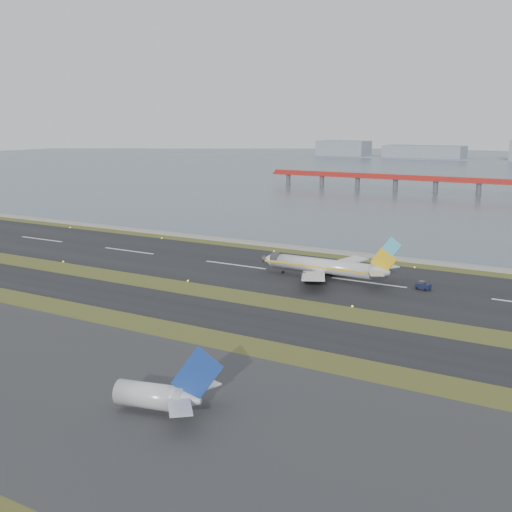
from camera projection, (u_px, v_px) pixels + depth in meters
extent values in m
plane|color=#394518|center=(169.00, 288.00, 157.24)|extent=(1000.00, 1000.00, 0.00)
cube|color=black|center=(137.00, 299.00, 147.14)|extent=(1000.00, 18.00, 0.10)
cube|color=black|center=(235.00, 265.00, 182.44)|extent=(1000.00, 45.00, 0.10)
cube|color=gray|center=(285.00, 246.00, 207.56)|extent=(1000.00, 2.50, 1.00)
cube|color=#42515F|center=(509.00, 170.00, 543.84)|extent=(1400.00, 800.00, 1.30)
cube|color=#A9231D|center=(479.00, 182.00, 355.78)|extent=(260.00, 5.00, 1.60)
cube|color=#A9231D|center=(479.00, 179.00, 355.47)|extent=(260.00, 0.40, 1.40)
cylinder|color=#4C4C51|center=(322.00, 182.00, 404.89)|extent=(2.80, 2.80, 7.00)
cylinder|color=#4C4C51|center=(479.00, 190.00, 356.70)|extent=(2.80, 2.80, 7.00)
cube|color=gray|center=(344.00, 148.00, 786.91)|extent=(60.00, 35.00, 18.00)
cube|color=gray|center=(424.00, 152.00, 737.12)|extent=(90.00, 35.00, 14.00)
cylinder|color=silver|center=(320.00, 266.00, 165.92)|extent=(28.00, 3.80, 3.80)
cone|color=silver|center=(268.00, 259.00, 173.75)|extent=(3.20, 3.80, 3.80)
cone|color=silver|center=(380.00, 272.00, 157.72)|extent=(5.00, 3.80, 3.80)
cube|color=yellow|center=(317.00, 267.00, 164.30)|extent=(31.00, 0.06, 0.45)
cube|color=yellow|center=(323.00, 264.00, 167.53)|extent=(31.00, 0.06, 0.45)
cube|color=silver|center=(314.00, 276.00, 157.81)|extent=(11.31, 15.89, 1.66)
cube|color=silver|center=(341.00, 263.00, 172.10)|extent=(11.31, 15.89, 1.66)
cylinder|color=#39383E|center=(312.00, 278.00, 161.01)|extent=(4.20, 2.10, 2.10)
cylinder|color=#39383E|center=(331.00, 269.00, 171.10)|extent=(4.20, 2.10, 2.10)
cube|color=yellow|center=(384.00, 261.00, 156.73)|extent=(6.80, 0.35, 6.85)
cube|color=#50C5E4|center=(392.00, 247.00, 155.02)|extent=(4.85, 0.37, 4.90)
cube|color=silver|center=(376.00, 273.00, 154.28)|extent=(5.64, 6.80, 0.22)
cube|color=silver|center=(387.00, 267.00, 160.67)|extent=(5.64, 6.80, 0.22)
cylinder|color=black|center=(283.00, 272.00, 172.06)|extent=(0.80, 0.28, 0.80)
cylinder|color=black|center=(321.00, 280.00, 163.41)|extent=(1.00, 0.38, 1.00)
cylinder|color=black|center=(330.00, 275.00, 168.12)|extent=(1.00, 0.38, 1.00)
cube|color=#131936|center=(423.00, 286.00, 155.24)|extent=(3.73, 2.68, 1.26)
cube|color=#39383E|center=(422.00, 283.00, 155.36)|extent=(1.82, 1.90, 0.74)
cylinder|color=black|center=(417.00, 288.00, 155.59)|extent=(0.79, 0.49, 0.74)
cylinder|color=black|center=(421.00, 287.00, 156.74)|extent=(0.79, 0.49, 0.74)
cylinder|color=black|center=(426.00, 290.00, 153.97)|extent=(0.79, 0.49, 0.74)
cylinder|color=black|center=(429.00, 289.00, 155.12)|extent=(0.79, 0.49, 0.74)
cylinder|color=silver|center=(151.00, 396.00, 89.06)|extent=(10.56, 5.81, 3.60)
cone|color=silver|center=(187.00, 399.00, 87.40)|extent=(4.72, 4.43, 3.60)
cube|color=navy|center=(197.00, 375.00, 86.20)|extent=(7.57, 2.12, 8.32)
cube|color=silver|center=(180.00, 407.00, 83.88)|extent=(5.89, 6.11, 0.20)
cube|color=silver|center=(200.00, 387.00, 90.42)|extent=(4.29, 6.08, 0.20)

